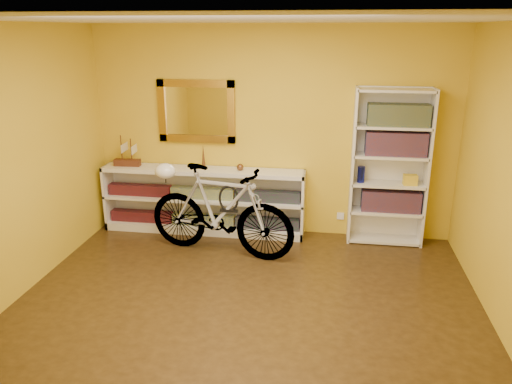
# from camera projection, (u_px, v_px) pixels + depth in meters

# --- Properties ---
(floor) EXTENTS (4.50, 4.00, 0.01)m
(floor) POSITION_uv_depth(u_px,v_px,m) (245.00, 310.00, 4.67)
(floor) COLOR black
(floor) RESTS_ON ground
(ceiling) EXTENTS (4.50, 4.00, 0.01)m
(ceiling) POSITION_uv_depth(u_px,v_px,m) (242.00, 19.00, 3.85)
(ceiling) COLOR silver
(ceiling) RESTS_ON ground
(back_wall) EXTENTS (4.50, 0.01, 2.60)m
(back_wall) POSITION_uv_depth(u_px,v_px,m) (272.00, 133.00, 6.14)
(back_wall) COLOR gold
(back_wall) RESTS_ON ground
(left_wall) EXTENTS (0.01, 4.00, 2.60)m
(left_wall) POSITION_uv_depth(u_px,v_px,m) (5.00, 168.00, 4.59)
(left_wall) COLOR gold
(left_wall) RESTS_ON ground
(gilt_mirror) EXTENTS (0.98, 0.06, 0.78)m
(gilt_mirror) POSITION_uv_depth(u_px,v_px,m) (196.00, 111.00, 6.16)
(gilt_mirror) COLOR olive
(gilt_mirror) RESTS_ON back_wall
(wall_socket) EXTENTS (0.09, 0.02, 0.09)m
(wall_socket) POSITION_uv_depth(u_px,v_px,m) (340.00, 216.00, 6.32)
(wall_socket) COLOR silver
(wall_socket) RESTS_ON back_wall
(console_unit) EXTENTS (2.60, 0.35, 0.85)m
(console_unit) POSITION_uv_depth(u_px,v_px,m) (203.00, 201.00, 6.36)
(console_unit) COLOR silver
(console_unit) RESTS_ON floor
(cd_row_lower) EXTENTS (2.50, 0.13, 0.14)m
(cd_row_lower) POSITION_uv_depth(u_px,v_px,m) (204.00, 219.00, 6.42)
(cd_row_lower) COLOR black
(cd_row_lower) RESTS_ON console_unit
(cd_row_upper) EXTENTS (2.50, 0.13, 0.14)m
(cd_row_upper) POSITION_uv_depth(u_px,v_px,m) (203.00, 193.00, 6.31)
(cd_row_upper) COLOR navy
(cd_row_upper) RESTS_ON console_unit
(model_ship) EXTENTS (0.34, 0.15, 0.40)m
(model_ship) POSITION_uv_depth(u_px,v_px,m) (126.00, 151.00, 6.31)
(model_ship) COLOR #401E12
(model_ship) RESTS_ON console_unit
(toy_car) EXTENTS (0.00, 0.00, 0.00)m
(toy_car) POSITION_uv_depth(u_px,v_px,m) (168.00, 167.00, 6.29)
(toy_car) COLOR black
(toy_car) RESTS_ON console_unit
(bronze_ornament) EXTENTS (0.05, 0.05, 0.31)m
(bronze_ornament) POSITION_uv_depth(u_px,v_px,m) (203.00, 157.00, 6.18)
(bronze_ornament) COLOR brown
(bronze_ornament) RESTS_ON console_unit
(decorative_orb) EXTENTS (0.09, 0.09, 0.09)m
(decorative_orb) POSITION_uv_depth(u_px,v_px,m) (240.00, 167.00, 6.15)
(decorative_orb) COLOR brown
(decorative_orb) RESTS_ON console_unit
(bookcase) EXTENTS (0.90, 0.30, 1.90)m
(bookcase) POSITION_uv_depth(u_px,v_px,m) (389.00, 168.00, 5.89)
(bookcase) COLOR silver
(bookcase) RESTS_ON floor
(book_row_a) EXTENTS (0.70, 0.22, 0.26)m
(book_row_a) POSITION_uv_depth(u_px,v_px,m) (391.00, 200.00, 6.01)
(book_row_a) COLOR maroon
(book_row_a) RESTS_ON bookcase
(book_row_b) EXTENTS (0.70, 0.22, 0.28)m
(book_row_b) POSITION_uv_depth(u_px,v_px,m) (396.00, 143.00, 5.79)
(book_row_b) COLOR maroon
(book_row_b) RESTS_ON bookcase
(book_row_c) EXTENTS (0.70, 0.22, 0.25)m
(book_row_c) POSITION_uv_depth(u_px,v_px,m) (398.00, 115.00, 5.68)
(book_row_c) COLOR #173D52
(book_row_c) RESTS_ON bookcase
(travel_mug) EXTENTS (0.09, 0.09, 0.20)m
(travel_mug) POSITION_uv_depth(u_px,v_px,m) (361.00, 174.00, 5.95)
(travel_mug) COLOR navy
(travel_mug) RESTS_ON bookcase
(red_tin) EXTENTS (0.16, 0.16, 0.20)m
(red_tin) POSITION_uv_depth(u_px,v_px,m) (376.00, 116.00, 5.75)
(red_tin) COLOR maroon
(red_tin) RESTS_ON bookcase
(yellow_bag) EXTENTS (0.16, 0.11, 0.12)m
(yellow_bag) POSITION_uv_depth(u_px,v_px,m) (410.00, 180.00, 5.85)
(yellow_bag) COLOR gold
(yellow_bag) RESTS_ON bookcase
(bicycle) EXTENTS (0.82, 1.88, 1.07)m
(bicycle) POSITION_uv_depth(u_px,v_px,m) (220.00, 211.00, 5.69)
(bicycle) COLOR silver
(bicycle) RESTS_ON floor
(helmet) EXTENTS (0.25, 0.23, 0.19)m
(helmet) POSITION_uv_depth(u_px,v_px,m) (165.00, 171.00, 5.79)
(helmet) COLOR white
(helmet) RESTS_ON bicycle
(u_lock) EXTENTS (0.23, 0.03, 0.23)m
(u_lock) POSITION_uv_depth(u_px,v_px,m) (229.00, 199.00, 5.60)
(u_lock) COLOR black
(u_lock) RESTS_ON bicycle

